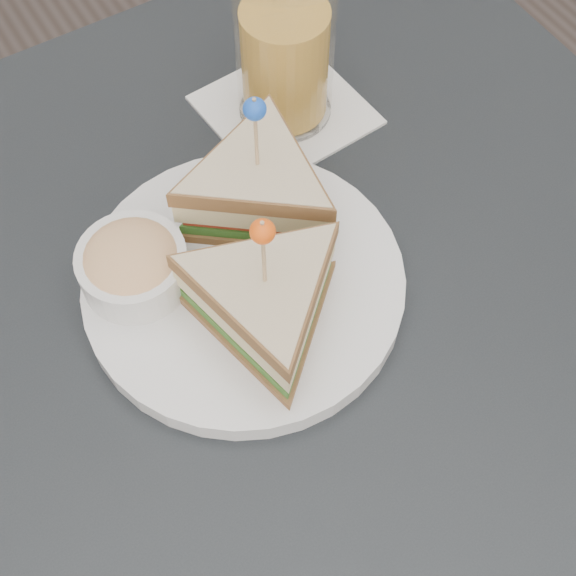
# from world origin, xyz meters

# --- Properties ---
(ground_plane) EXTENTS (3.50, 3.50, 0.00)m
(ground_plane) POSITION_xyz_m (0.00, 0.00, 0.00)
(ground_plane) COLOR #3F3833
(table) EXTENTS (0.80, 0.80, 0.75)m
(table) POSITION_xyz_m (0.00, 0.00, 0.67)
(table) COLOR black
(table) RESTS_ON ground
(plate_meal) EXTENTS (0.30, 0.30, 0.15)m
(plate_meal) POSITION_xyz_m (0.00, 0.06, 0.79)
(plate_meal) COLOR white
(plate_meal) RESTS_ON table
(drink_set) EXTENTS (0.14, 0.14, 0.17)m
(drink_set) POSITION_xyz_m (0.12, 0.20, 0.83)
(drink_set) COLOR white
(drink_set) RESTS_ON table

